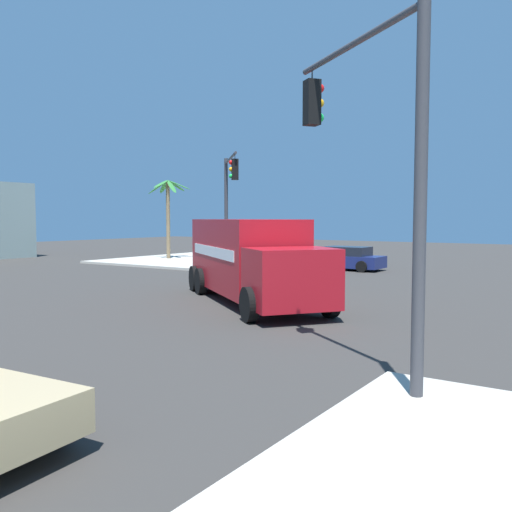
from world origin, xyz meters
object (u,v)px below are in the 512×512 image
Objects in this scene: traffic_light_secondary at (229,195)px; vending_machine_red at (209,247)px; delivery_truck at (251,259)px; palm_tree_far at (168,205)px; traffic_light_primary at (375,142)px; vending_machine_blue at (236,244)px; sedan_navy at (345,259)px.

traffic_light_secondary reaches higher than vending_machine_red.
palm_tree_far is (12.37, 15.33, 2.33)m from delivery_truck.
delivery_truck is 9.97m from traffic_light_primary.
vending_machine_blue is (3.73, 0.63, 0.00)m from vending_machine_red.
vending_machine_red is 3.78m from vending_machine_blue.
delivery_truck is 4.51× the size of vending_machine_blue.
traffic_light_secondary is at bearing -132.99° from vending_machine_red.
vending_machine_blue is (2.64, 9.54, 0.44)m from sedan_navy.
sedan_navy is (19.27, 9.33, -3.57)m from traffic_light_primary.
delivery_truck is 12.99m from sedan_navy.
vending_machine_red is 1.00× the size of vending_machine_blue.
delivery_truck is 1.55× the size of palm_tree_far.
traffic_light_secondary reaches higher than palm_tree_far.
delivery_truck is at bearing -142.51° from vending_machine_blue.
vending_machine_red reaches higher than sedan_navy.
traffic_light_primary is (-6.50, -7.05, 2.70)m from delivery_truck.
sedan_navy is 2.33× the size of vending_machine_red.
vending_machine_blue is at bearing 9.51° from vending_machine_red.
traffic_light_primary reaches higher than vending_machine_blue.
traffic_light_primary is at bearing -130.14° from palm_tree_far.
vending_machine_blue is (8.48, 5.71, -3.03)m from traffic_light_secondary.
palm_tree_far is (-3.03, 3.52, 2.76)m from vending_machine_blue.
vending_machine_red is at bearing 96.99° from sedan_navy.
traffic_light_secondary is 3.22× the size of vending_machine_blue.
vending_machine_red is at bearing -99.65° from palm_tree_far.
traffic_light_primary is 3.34× the size of vending_machine_red.
traffic_light_secondary is 7.79m from sedan_navy.
traffic_light_primary reaches higher than vending_machine_red.
delivery_truck is at bearing 47.32° from traffic_light_primary.
traffic_light_primary is 21.70m from sedan_navy.
vending_machine_blue is at bearing 74.53° from sedan_navy.
palm_tree_far reaches higher than delivery_truck.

